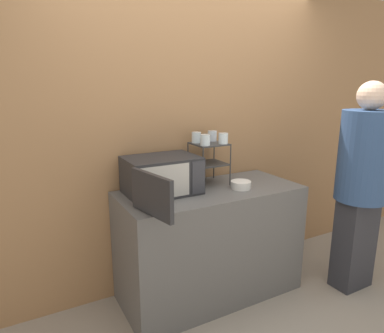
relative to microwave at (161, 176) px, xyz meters
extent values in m
plane|color=gray|center=(0.39, -0.41, -1.05)|extent=(12.00, 12.00, 0.00)
cube|color=#9E7047|center=(0.39, 0.28, 0.25)|extent=(8.00, 0.06, 2.60)
cube|color=#595654|center=(0.39, -0.08, -0.60)|extent=(1.46, 0.65, 0.91)
cube|color=#262628|center=(0.01, 0.02, 0.00)|extent=(0.54, 0.38, 0.28)
cube|color=#B7B2A8|center=(-0.05, -0.16, 0.00)|extent=(0.39, 0.01, 0.24)
cube|color=#333338|center=(0.22, -0.17, 0.00)|extent=(0.11, 0.01, 0.25)
cube|color=#262628|center=(-0.23, -0.38, 0.00)|extent=(0.11, 0.42, 0.27)
cylinder|color=#333333|center=(0.33, -0.06, 0.03)|extent=(0.01, 0.01, 0.34)
cylinder|color=#333333|center=(0.59, -0.06, 0.03)|extent=(0.01, 0.01, 0.34)
cylinder|color=#333333|center=(0.33, 0.19, 0.03)|extent=(0.01, 0.01, 0.34)
cylinder|color=#333333|center=(0.59, 0.19, 0.03)|extent=(0.01, 0.01, 0.34)
cube|color=#333333|center=(0.46, 0.07, 0.03)|extent=(0.26, 0.25, 0.01)
cube|color=#333333|center=(0.46, 0.07, 0.20)|extent=(0.26, 0.25, 0.01)
cylinder|color=silver|center=(0.38, -0.01, 0.24)|extent=(0.08, 0.08, 0.09)
cylinder|color=silver|center=(0.54, 0.15, 0.24)|extent=(0.08, 0.08, 0.09)
cylinder|color=silver|center=(0.54, -0.01, 0.24)|extent=(0.08, 0.08, 0.09)
cylinder|color=silver|center=(0.38, 0.14, 0.24)|extent=(0.08, 0.08, 0.09)
cylinder|color=silver|center=(0.61, -0.18, -0.14)|extent=(0.09, 0.09, 0.01)
cylinder|color=silver|center=(0.61, -0.18, -0.11)|extent=(0.16, 0.16, 0.06)
cube|color=#2D2D33|center=(1.53, -0.58, -0.66)|extent=(0.33, 0.20, 0.79)
cylinder|color=navy|center=(1.53, -0.58, 0.10)|extent=(0.41, 0.41, 0.73)
sphere|color=beige|center=(1.53, -0.58, 0.58)|extent=(0.22, 0.22, 0.22)
camera|label=1|loc=(-0.98, -2.27, 0.67)|focal=32.00mm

